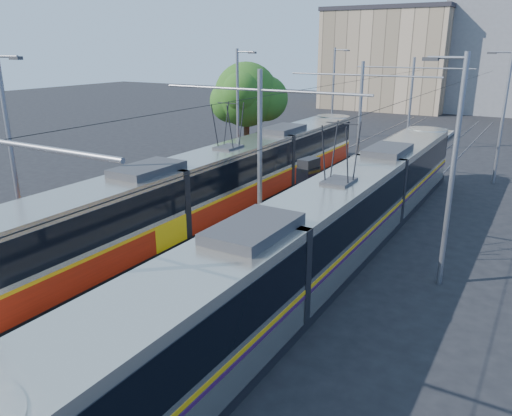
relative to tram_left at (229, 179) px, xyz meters
The scene contains 12 objects.
ground 11.76m from the tram_left, 71.98° to the right, with size 160.00×160.00×0.00m, color black.
platform 7.11m from the tram_left, 58.76° to the left, with size 4.00×50.00×0.30m, color gray.
tactile_strip_left 6.47m from the tram_left, 70.09° to the left, with size 0.70×50.00×0.01m, color gray.
tactile_strip_right 7.92m from the tram_left, 49.61° to the left, with size 0.70×50.00×0.01m, color gray.
rails 7.15m from the tram_left, 58.76° to the left, with size 8.71×70.00×0.03m.
tram_left is the anchor object (origin of this frame).
tram_right 7.95m from the tram_left, 25.01° to the right, with size 2.43×30.93×5.50m.
catenary 5.52m from the tram_left, 40.64° to the left, with size 9.20×70.00×7.00m.
street_lamps 10.85m from the tram_left, 70.08° to the left, with size 15.18×38.22×8.00m.
shelter 4.01m from the tram_left, 25.71° to the left, with size 0.87×1.24×2.55m.
tree 11.39m from the tram_left, 115.25° to the left, with size 4.91×4.54×7.14m.
building_left 49.58m from the tram_left, 97.45° to the left, with size 16.32×12.24×12.90m.
Camera 1 is at (10.14, -9.35, 8.17)m, focal length 35.00 mm.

